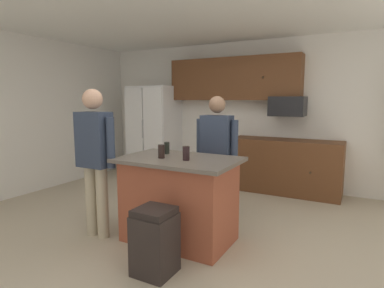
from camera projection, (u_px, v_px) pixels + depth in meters
floor at (179, 241)px, 3.55m from camera, size 7.04×7.04×0.00m
back_wall at (257, 114)px, 5.81m from camera, size 6.40×0.10×2.60m
cabinet_run_upper at (233, 79)px, 5.74m from camera, size 2.40×0.38×0.75m
cabinet_run_lower at (285, 166)px, 5.36m from camera, size 1.80×0.63×0.90m
refrigerator at (154, 132)px, 6.44m from camera, size 0.89×0.76×1.82m
microwave_over_range at (288, 106)px, 5.24m from camera, size 0.56×0.40×0.32m
kitchen_island at (179, 199)px, 3.52m from camera, size 1.29×0.84×0.93m
person_elder_center at (95, 153)px, 3.56m from camera, size 0.57×0.22×1.68m
person_guest_left at (217, 150)px, 4.07m from camera, size 0.57×0.22×1.60m
glass_dark_ale at (167, 148)px, 3.70m from camera, size 0.06×0.06×0.14m
glass_stout_tall at (161, 151)px, 3.44m from camera, size 0.07×0.07×0.15m
tumbler_amber at (186, 153)px, 3.32m from camera, size 0.07×0.07×0.15m
trash_bin at (155, 241)px, 2.85m from camera, size 0.34×0.34×0.61m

